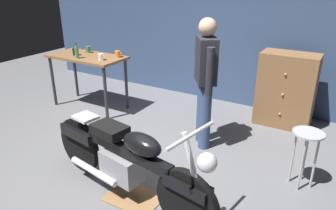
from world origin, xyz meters
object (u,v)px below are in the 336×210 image
Objects in this scene: motorcycle at (126,159)px; wooden_dresser at (286,90)px; mug_orange_travel at (118,54)px; bottle at (77,52)px; person_standing at (205,79)px; shop_stool at (307,144)px; mug_white_ceramic at (101,57)px; mug_black_matte at (75,52)px; mug_green_speckled at (88,50)px.

motorcycle is 1.97× the size of wooden_dresser.
mug_orange_travel is at bearing -162.45° from wooden_dresser.
person_standing is at bearing -0.16° from bottle.
motorcycle is 2.41m from mug_orange_travel.
person_standing reaches higher than wooden_dresser.
mug_orange_travel reaches higher than shop_stool.
wooden_dresser reaches higher than motorcycle.
mug_orange_travel is 0.30m from mug_white_ceramic.
mug_black_matte is (-2.21, 1.56, 0.51)m from motorcycle.
shop_stool is at bearing -6.73° from mug_black_matte.
mug_black_matte is 1.04× the size of mug_white_ceramic.
wooden_dresser is 2.84m from mug_white_ceramic.
wooden_dresser is at bearing 22.43° from mug_white_ceramic.
shop_stool is 0.58× the size of wooden_dresser.
mug_green_speckled reaches higher than mug_orange_travel.
mug_green_speckled is 0.50× the size of bottle.
mug_black_matte reaches higher than mug_orange_travel.
mug_green_speckled reaches higher than shop_stool.
motorcycle is 1.30× the size of person_standing.
mug_white_ceramic is at bearing -27.62° from mug_green_speckled.
mug_green_speckled is at bearing -179.62° from mug_orange_travel.
mug_white_ceramic is (-1.82, 0.11, 0.02)m from person_standing.
mug_black_matte is at bearing 154.62° from motorcycle.
shop_stool is 3.12m from mug_orange_travel.
bottle reaches higher than motorcycle.
mug_black_matte is 0.73m from mug_orange_travel.
shop_stool is at bearing -10.54° from mug_green_speckled.
mug_black_matte is (-3.70, 0.44, 0.46)m from shop_stool.
person_standing reaches higher than mug_orange_travel.
wooden_dresser reaches higher than mug_white_ceramic.
mug_green_speckled is 0.25m from mug_black_matte.
wooden_dresser is 9.00× the size of mug_orange_travel.
wooden_dresser is 9.13× the size of mug_black_matte.
motorcycle is 9.00× the size of bottle.
bottle is at bearing 154.86° from motorcycle.
person_standing is at bearing 167.51° from shop_stool.
mug_white_ceramic reaches higher than shop_stool.
person_standing is 14.42× the size of mug_white_ceramic.
motorcycle is at bearing -34.93° from bottle.
person_standing is 1.40m from shop_stool.
person_standing is 2.38m from mug_green_speckled.
shop_stool is (1.49, 1.12, 0.05)m from motorcycle.
motorcycle is 1.50m from person_standing.
motorcycle is 3.39× the size of shop_stool.
mug_black_matte is at bearing -102.79° from mug_green_speckled.
mug_white_ceramic is (-3.12, 0.40, 0.45)m from shop_stool.
motorcycle is 1.87m from shop_stool.
mug_orange_travel reaches higher than motorcycle.
mug_green_speckled is 0.64m from mug_orange_travel.
person_standing is 1.47m from wooden_dresser.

